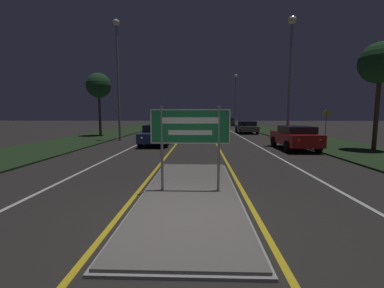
{
  "coord_description": "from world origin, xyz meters",
  "views": [
    {
      "loc": [
        0.26,
        -5.01,
        2.16
      ],
      "look_at": [
        0.0,
        3.29,
        1.19
      ],
      "focal_mm": 24.0,
      "sensor_mm": 36.0,
      "label": 1
    }
  ],
  "objects_px": {
    "car_receding_1": "(247,127)",
    "car_receding_3": "(229,122)",
    "car_receding_0": "(295,137)",
    "car_approaching_0": "(157,135)",
    "streetlight_right_near": "(290,63)",
    "streetlight_left_near": "(118,65)",
    "streetlight_right_far": "(235,93)",
    "highway_sign": "(190,131)",
    "car_receding_2": "(216,123)",
    "warning_sign": "(326,122)"
  },
  "relations": [
    {
      "from": "car_receding_0",
      "to": "warning_sign",
      "type": "bearing_deg",
      "value": 47.67
    },
    {
      "from": "car_approaching_0",
      "to": "car_receding_3",
      "type": "bearing_deg",
      "value": 74.76
    },
    {
      "from": "streetlight_right_near",
      "to": "warning_sign",
      "type": "relative_size",
      "value": 3.47
    },
    {
      "from": "car_receding_1",
      "to": "warning_sign",
      "type": "bearing_deg",
      "value": -64.28
    },
    {
      "from": "car_receding_0",
      "to": "car_approaching_0",
      "type": "relative_size",
      "value": 1.03
    },
    {
      "from": "streetlight_right_far",
      "to": "car_approaching_0",
      "type": "distance_m",
      "value": 27.57
    },
    {
      "from": "car_receding_3",
      "to": "car_receding_1",
      "type": "bearing_deg",
      "value": -90.55
    },
    {
      "from": "car_receding_0",
      "to": "car_approaching_0",
      "type": "height_order",
      "value": "car_receding_0"
    },
    {
      "from": "car_approaching_0",
      "to": "streetlight_right_far",
      "type": "bearing_deg",
      "value": 70.87
    },
    {
      "from": "streetlight_left_near",
      "to": "warning_sign",
      "type": "height_order",
      "value": "streetlight_left_near"
    },
    {
      "from": "highway_sign",
      "to": "car_approaching_0",
      "type": "height_order",
      "value": "highway_sign"
    },
    {
      "from": "highway_sign",
      "to": "car_receding_3",
      "type": "bearing_deg",
      "value": 82.28
    },
    {
      "from": "car_receding_1",
      "to": "car_receding_3",
      "type": "bearing_deg",
      "value": 89.45
    },
    {
      "from": "streetlight_right_far",
      "to": "car_receding_0",
      "type": "bearing_deg",
      "value": -90.12
    },
    {
      "from": "streetlight_left_near",
      "to": "streetlight_right_far",
      "type": "distance_m",
      "value": 26.02
    },
    {
      "from": "car_receding_1",
      "to": "car_approaching_0",
      "type": "xyz_separation_m",
      "value": [
        -8.31,
        -11.44,
        0.02
      ]
    },
    {
      "from": "highway_sign",
      "to": "car_approaching_0",
      "type": "bearing_deg",
      "value": 104.22
    },
    {
      "from": "streetlight_right_far",
      "to": "car_receding_3",
      "type": "bearing_deg",
      "value": 94.03
    },
    {
      "from": "streetlight_right_near",
      "to": "car_receding_3",
      "type": "bearing_deg",
      "value": 90.91
    },
    {
      "from": "streetlight_left_near",
      "to": "car_receding_0",
      "type": "height_order",
      "value": "streetlight_left_near"
    },
    {
      "from": "streetlight_right_far",
      "to": "car_receding_0",
      "type": "distance_m",
      "value": 28.03
    },
    {
      "from": "streetlight_left_near",
      "to": "car_approaching_0",
      "type": "xyz_separation_m",
      "value": [
        3.46,
        -2.75,
        -5.22
      ]
    },
    {
      "from": "highway_sign",
      "to": "streetlight_left_near",
      "type": "bearing_deg",
      "value": 114.44
    },
    {
      "from": "car_approaching_0",
      "to": "warning_sign",
      "type": "height_order",
      "value": "warning_sign"
    },
    {
      "from": "car_receding_2",
      "to": "car_receding_3",
      "type": "distance_m",
      "value": 9.35
    },
    {
      "from": "highway_sign",
      "to": "streetlight_right_far",
      "type": "relative_size",
      "value": 0.26
    },
    {
      "from": "streetlight_right_far",
      "to": "car_approaching_0",
      "type": "bearing_deg",
      "value": -109.13
    },
    {
      "from": "streetlight_right_near",
      "to": "streetlight_left_near",
      "type": "bearing_deg",
      "value": 166.93
    },
    {
      "from": "highway_sign",
      "to": "warning_sign",
      "type": "distance_m",
      "value": 16.58
    },
    {
      "from": "car_receding_1",
      "to": "streetlight_right_near",
      "type": "bearing_deg",
      "value": -86.59
    },
    {
      "from": "car_receding_0",
      "to": "car_receding_1",
      "type": "xyz_separation_m",
      "value": [
        -0.53,
        13.41,
        -0.06
      ]
    },
    {
      "from": "streetlight_right_far",
      "to": "warning_sign",
      "type": "relative_size",
      "value": 3.55
    },
    {
      "from": "car_receding_2",
      "to": "car_receding_0",
      "type": "bearing_deg",
      "value": -82.21
    },
    {
      "from": "car_receding_1",
      "to": "car_receding_3",
      "type": "height_order",
      "value": "car_receding_1"
    },
    {
      "from": "highway_sign",
      "to": "car_receding_3",
      "type": "relative_size",
      "value": 0.54
    },
    {
      "from": "car_receding_2",
      "to": "car_receding_1",
      "type": "bearing_deg",
      "value": -75.6
    },
    {
      "from": "highway_sign",
      "to": "car_receding_0",
      "type": "height_order",
      "value": "highway_sign"
    },
    {
      "from": "streetlight_left_near",
      "to": "car_receding_1",
      "type": "height_order",
      "value": "streetlight_left_near"
    },
    {
      "from": "streetlight_left_near",
      "to": "car_receding_2",
      "type": "height_order",
      "value": "streetlight_left_near"
    },
    {
      "from": "streetlight_right_far",
      "to": "car_receding_0",
      "type": "height_order",
      "value": "streetlight_right_far"
    },
    {
      "from": "streetlight_left_near",
      "to": "car_receding_0",
      "type": "relative_size",
      "value": 2.14
    },
    {
      "from": "highway_sign",
      "to": "streetlight_right_near",
      "type": "relative_size",
      "value": 0.27
    },
    {
      "from": "streetlight_right_near",
      "to": "car_receding_2",
      "type": "height_order",
      "value": "streetlight_right_near"
    },
    {
      "from": "streetlight_right_near",
      "to": "streetlight_right_far",
      "type": "distance_m",
      "value": 25.79
    },
    {
      "from": "highway_sign",
      "to": "streetlight_right_near",
      "type": "bearing_deg",
      "value": 60.18
    },
    {
      "from": "streetlight_right_near",
      "to": "car_receding_2",
      "type": "bearing_deg",
      "value": 98.83
    },
    {
      "from": "car_receding_2",
      "to": "car_approaching_0",
      "type": "distance_m",
      "value": 23.02
    },
    {
      "from": "streetlight_left_near",
      "to": "warning_sign",
      "type": "xyz_separation_m",
      "value": [
        16.18,
        -0.47,
        -4.42
      ]
    },
    {
      "from": "highway_sign",
      "to": "car_receding_0",
      "type": "xyz_separation_m",
      "value": [
        6.05,
        9.02,
        -0.95
      ]
    },
    {
      "from": "streetlight_left_near",
      "to": "car_receding_0",
      "type": "xyz_separation_m",
      "value": [
        12.3,
        -4.73,
        -5.19
      ]
    }
  ]
}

